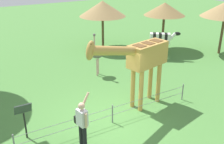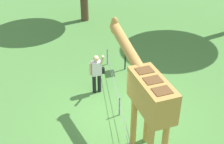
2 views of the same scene
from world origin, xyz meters
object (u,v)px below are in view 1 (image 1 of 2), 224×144
ostrich (97,54)px  shade_hut_aside (103,9)px  visitor (82,121)px  giraffe (142,58)px  shade_hut_near (165,9)px  info_sign (24,114)px  zebra (161,40)px

ostrich → shade_hut_aside: 4.97m
visitor → shade_hut_aside: 10.68m
giraffe → shade_hut_near: (-5.86, -5.55, 0.56)m
giraffe → info_sign: giraffe is taller
giraffe → zebra: (-4.58, -4.21, -0.95)m
shade_hut_near → info_sign: bearing=27.0°
visitor → ostrich: bearing=-122.2°
info_sign → ostrich: bearing=-142.1°
shade_hut_near → giraffe: bearing=43.4°
shade_hut_near → shade_hut_aside: 4.03m
shade_hut_aside → info_sign: size_ratio=2.40×
visitor → shade_hut_near: shade_hut_near is taller
visitor → zebra: bearing=-145.2°
visitor → ostrich: (-3.08, -4.90, 0.27)m
giraffe → zebra: 6.29m
ostrich → info_sign: size_ratio=1.70×
ostrich → info_sign: ostrich is taller
giraffe → zebra: giraffe is taller
shade_hut_near → info_sign: 11.82m
info_sign → zebra: bearing=-156.5°
shade_hut_aside → info_sign: (7.10, 7.59, -1.72)m
visitor → info_sign: visitor is taller
giraffe → ostrich: 3.92m
shade_hut_near → visitor: bearing=36.7°
giraffe → info_sign: size_ratio=2.95×
visitor → shade_hut_near: bearing=-143.3°
visitor → info_sign: (1.50, -1.33, 0.05)m
giraffe → shade_hut_aside: (-2.54, -7.83, 0.55)m
ostrich → info_sign: 5.81m
zebra → giraffe: bearing=42.6°
zebra → shade_hut_aside: 4.42m
visitor → shade_hut_aside: bearing=-122.1°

